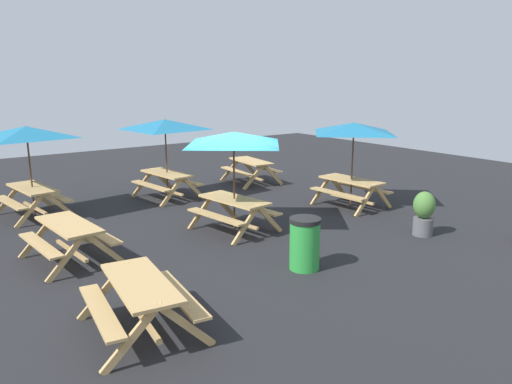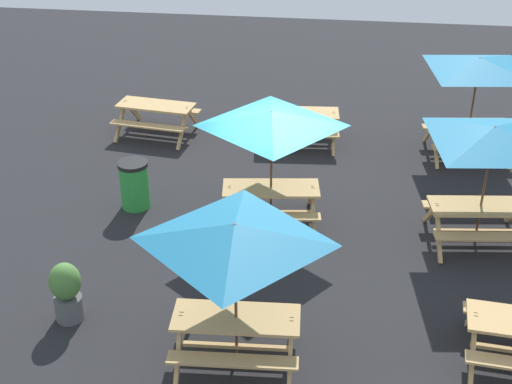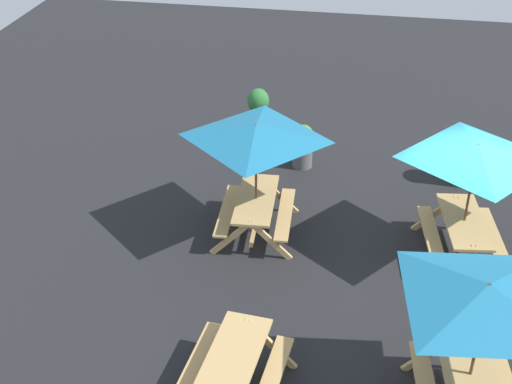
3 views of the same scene
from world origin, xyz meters
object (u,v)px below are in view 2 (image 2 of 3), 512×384
(picnic_table_1, at_px, (235,244))
(picnic_table_2, at_px, (492,143))
(picnic_table_4, at_px, (272,127))
(potted_plant_1, at_px, (66,291))
(trash_bin_green, at_px, (134,184))
(picnic_table_3, at_px, (156,112))
(picnic_table_0, at_px, (299,120))
(picnic_table_6, at_px, (478,71))

(picnic_table_1, xyz_separation_m, picnic_table_2, (-3.84, -3.64, 0.00))
(picnic_table_4, bearing_deg, potted_plant_1, 41.89)
(picnic_table_4, relative_size, trash_bin_green, 2.38)
(picnic_table_3, distance_m, potted_plant_1, 6.91)
(picnic_table_2, xyz_separation_m, picnic_table_3, (6.95, -3.81, -1.43))
(picnic_table_0, relative_size, potted_plant_1, 1.89)
(picnic_table_3, distance_m, trash_bin_green, 3.43)
(picnic_table_3, xyz_separation_m, picnic_table_6, (-7.20, 0.18, 1.43))
(picnic_table_6, relative_size, potted_plant_1, 2.78)
(picnic_table_1, bearing_deg, potted_plant_1, -14.76)
(picnic_table_3, xyz_separation_m, trash_bin_green, (-0.44, 3.40, -0.07))
(picnic_table_2, bearing_deg, picnic_table_0, -53.90)
(picnic_table_0, height_order, picnic_table_1, picnic_table_1)
(picnic_table_0, distance_m, picnic_table_6, 4.06)
(potted_plant_1, bearing_deg, picnic_table_6, -135.40)
(picnic_table_1, xyz_separation_m, picnic_table_4, (-0.05, -3.80, 0.00))
(picnic_table_4, distance_m, trash_bin_green, 3.11)
(picnic_table_2, height_order, picnic_table_6, same)
(picnic_table_2, bearing_deg, picnic_table_6, -100.77)
(picnic_table_2, distance_m, potted_plant_1, 7.40)
(picnic_table_4, distance_m, picnic_table_6, 5.32)
(picnic_table_0, height_order, picnic_table_6, picnic_table_6)
(picnic_table_1, bearing_deg, picnic_table_3, -70.73)
(picnic_table_0, distance_m, potted_plant_1, 7.53)
(picnic_table_1, height_order, trash_bin_green, picnic_table_1)
(picnic_table_1, xyz_separation_m, picnic_table_6, (-4.09, -7.26, 0.00))
(picnic_table_6, height_order, trash_bin_green, picnic_table_6)
(picnic_table_2, height_order, trash_bin_green, picnic_table_2)
(picnic_table_4, relative_size, picnic_table_6, 0.83)
(picnic_table_1, xyz_separation_m, trash_bin_green, (2.66, -4.04, -1.49))
(trash_bin_green, bearing_deg, picnic_table_3, -82.56)
(picnic_table_0, height_order, picnic_table_3, same)
(picnic_table_1, height_order, picnic_table_6, same)
(picnic_table_1, distance_m, picnic_table_6, 8.34)
(picnic_table_6, relative_size, trash_bin_green, 2.86)
(picnic_table_6, distance_m, potted_plant_1, 9.68)
(picnic_table_0, distance_m, picnic_table_4, 3.92)
(picnic_table_1, height_order, picnic_table_2, same)
(picnic_table_2, distance_m, picnic_table_3, 8.05)
(picnic_table_0, relative_size, picnic_table_3, 0.97)
(picnic_table_2, relative_size, potted_plant_1, 2.78)
(potted_plant_1, bearing_deg, picnic_table_3, -86.80)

